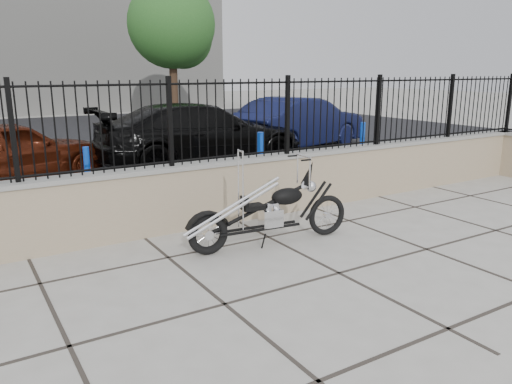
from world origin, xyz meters
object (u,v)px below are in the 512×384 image
object	(u,v)px
car_red	(9,151)
car_black	(202,134)
chopper_motorcycle	(268,197)
car_blue	(300,123)

from	to	relation	value
car_red	car_black	distance (m)	4.27
chopper_motorcycle	car_red	world-z (taller)	chopper_motorcycle
car_blue	car_black	bearing A→B (deg)	87.40
chopper_motorcycle	car_red	distance (m)	6.52
car_black	car_blue	bearing A→B (deg)	-75.23
chopper_motorcycle	car_black	world-z (taller)	car_black
car_blue	chopper_motorcycle	bearing A→B (deg)	125.63
car_red	chopper_motorcycle	bearing A→B (deg)	-176.82
car_black	car_blue	xyz separation A→B (m)	(3.56, 0.79, 0.01)
chopper_motorcycle	car_red	bearing A→B (deg)	118.26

